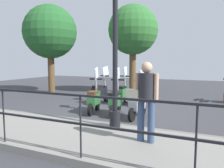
# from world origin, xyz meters

# --- Properties ---
(ground_plane) EXTENTS (28.00, 28.00, 0.00)m
(ground_plane) POSITION_xyz_m (0.00, 0.00, 0.00)
(ground_plane) COLOR #38383D
(promenade_walkway) EXTENTS (2.20, 20.00, 0.15)m
(promenade_walkway) POSITION_xyz_m (-3.15, 0.00, 0.07)
(promenade_walkway) COLOR gray
(promenade_walkway) RESTS_ON ground_plane
(fence_railing) EXTENTS (0.04, 16.03, 1.07)m
(fence_railing) POSITION_xyz_m (-4.20, -0.00, 0.91)
(fence_railing) COLOR black
(fence_railing) RESTS_ON promenade_walkway
(lamp_post_near) EXTENTS (0.26, 0.90, 3.94)m
(lamp_post_near) POSITION_xyz_m (-2.40, -0.74, 1.88)
(lamp_post_near) COLOR black
(lamp_post_near) RESTS_ON promenade_walkway
(pedestrian_with_bag) EXTENTS (0.36, 0.66, 1.59)m
(pedestrian_with_bag) POSITION_xyz_m (-3.04, -1.66, 1.08)
(pedestrian_with_bag) COLOR #384C70
(pedestrian_with_bag) RESTS_ON promenade_walkway
(tree_large) EXTENTS (2.90, 2.90, 4.79)m
(tree_large) POSITION_xyz_m (2.54, 5.24, 3.31)
(tree_large) COLOR brown
(tree_large) RESTS_ON ground_plane
(tree_distant) EXTENTS (2.68, 2.68, 4.76)m
(tree_distant) POSITION_xyz_m (4.24, 1.06, 3.39)
(tree_distant) COLOR brown
(tree_distant) RESTS_ON ground_plane
(scooter_near_0) EXTENTS (1.23, 0.44, 1.54)m
(scooter_near_0) POSITION_xyz_m (-0.88, -0.84, 0.48)
(scooter_near_0) COLOR black
(scooter_near_0) RESTS_ON ground_plane
(scooter_near_1) EXTENTS (1.23, 0.45, 1.54)m
(scooter_near_1) POSITION_xyz_m (-0.75, -0.05, 0.48)
(scooter_near_1) COLOR black
(scooter_near_1) RESTS_ON ground_plane
(scooter_near_2) EXTENTS (1.22, 0.49, 1.54)m
(scooter_near_2) POSITION_xyz_m (-0.79, 0.73, 0.48)
(scooter_near_2) COLOR black
(scooter_near_2) RESTS_ON ground_plane
(scooter_far_0) EXTENTS (1.22, 0.48, 1.54)m
(scooter_far_0) POSITION_xyz_m (1.04, -0.34, 0.48)
(scooter_far_0) COLOR black
(scooter_far_0) RESTS_ON ground_plane
(scooter_far_1) EXTENTS (1.23, 0.44, 1.54)m
(scooter_far_1) POSITION_xyz_m (0.97, 0.38, 0.48)
(scooter_far_1) COLOR black
(scooter_far_1) RESTS_ON ground_plane
(scooter_far_2) EXTENTS (1.20, 0.54, 1.54)m
(scooter_far_2) POSITION_xyz_m (0.80, 1.31, 0.48)
(scooter_far_2) COLOR black
(scooter_far_2) RESTS_ON ground_plane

